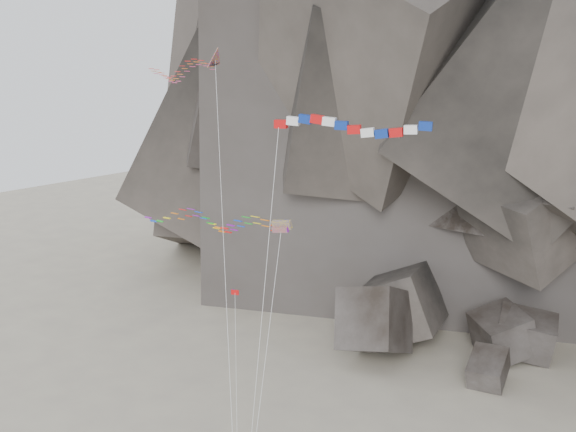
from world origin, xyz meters
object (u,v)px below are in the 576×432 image
Objects in this scene: banner_kite at (349,128)px; pennant_kite at (235,341)px; delta_kite at (177,70)px; parafoil_kite at (205,219)px.

banner_kite is 1.79× the size of pennant_kite.
delta_kite is 13.03m from parafoil_kite.
parafoil_kite is at bearing 127.34° from pennant_kite.
delta_kite reaches higher than parafoil_kite.
parafoil_kite is 1.30× the size of pennant_kite.
banner_kite is (20.25, -5.47, -3.08)m from delta_kite.
delta_kite is at bearing 140.85° from parafoil_kite.
banner_kite is 1.38× the size of parafoil_kite.
parafoil_kite is at bearing -38.53° from delta_kite.
banner_kite is 16.79m from pennant_kite.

